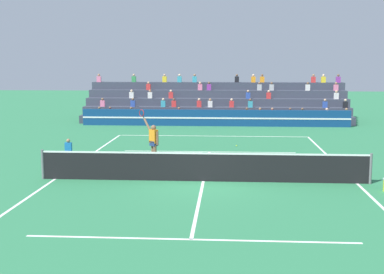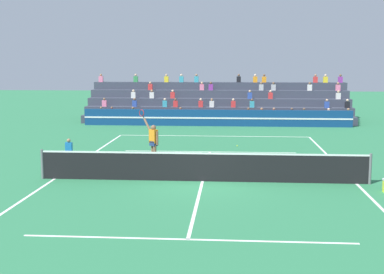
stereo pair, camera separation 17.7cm
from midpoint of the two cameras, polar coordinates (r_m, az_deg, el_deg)
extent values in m
plane|color=#2D7A4C|center=(19.49, 1.39, -4.75)|extent=(120.00, 120.00, 0.00)
cube|color=white|center=(31.20, 2.51, 0.10)|extent=(11.00, 0.10, 0.01)
cube|color=white|center=(20.51, -14.19, -4.34)|extent=(0.10, 23.80, 0.01)
cube|color=white|center=(19.99, 17.40, -4.78)|extent=(0.10, 23.80, 0.01)
cube|color=white|center=(13.31, -0.05, -10.86)|extent=(8.25, 0.10, 0.01)
cube|color=white|center=(25.79, 2.12, -1.58)|extent=(8.25, 0.10, 0.01)
cube|color=white|center=(19.49, 1.39, -4.74)|extent=(0.10, 12.85, 0.01)
cylinder|color=slate|center=(20.55, -15.44, -2.81)|extent=(0.10, 0.10, 1.10)
cylinder|color=slate|center=(19.99, 18.72, -3.25)|extent=(0.10, 0.10, 1.10)
cube|color=black|center=(19.38, 1.39, -3.31)|extent=(11.90, 0.02, 1.00)
cube|color=white|center=(19.29, 1.40, -1.76)|extent=(11.90, 0.04, 0.06)
cube|color=navy|center=(35.99, 2.76, 2.04)|extent=(18.00, 0.24, 1.10)
cube|color=white|center=(35.86, 2.75, 2.02)|extent=(18.00, 0.02, 0.10)
cube|color=#383D4C|center=(37.28, 2.81, 1.83)|extent=(19.08, 0.95, 0.55)
cube|color=#2D4CA5|center=(37.29, 10.73, 2.46)|extent=(0.32, 0.22, 0.44)
sphere|color=brown|center=(37.26, 10.74, 2.95)|extent=(0.18, 0.18, 0.18)
cube|color=yellow|center=(37.07, 6.18, 2.52)|extent=(0.32, 0.22, 0.44)
sphere|color=brown|center=(37.04, 6.19, 3.02)|extent=(0.18, 0.18, 0.18)
cube|color=purple|center=(37.98, -8.41, 2.62)|extent=(0.32, 0.22, 0.44)
sphere|color=brown|center=(37.95, -8.42, 3.10)|extent=(0.18, 0.18, 0.18)
cube|color=teal|center=(37.39, 11.99, 2.44)|extent=(0.32, 0.22, 0.44)
sphere|color=brown|center=(37.36, 12.01, 2.93)|extent=(0.18, 0.18, 0.18)
cube|color=#338C4C|center=(37.68, -6.18, 2.61)|extent=(0.32, 0.22, 0.44)
sphere|color=brown|center=(37.65, -6.19, 3.10)|extent=(0.18, 0.18, 0.18)
cube|color=teal|center=(38.15, -9.52, 2.62)|extent=(0.32, 0.22, 0.44)
sphere|color=brown|center=(38.12, -9.53, 3.09)|extent=(0.18, 0.18, 0.18)
cube|color=orange|center=(37.11, 7.58, 2.51)|extent=(0.32, 0.22, 0.44)
sphere|color=#9E7051|center=(37.08, 7.59, 3.00)|extent=(0.18, 0.18, 0.18)
cube|color=silver|center=(37.64, 14.49, 2.40)|extent=(0.32, 0.22, 0.44)
sphere|color=beige|center=(37.62, 14.51, 2.88)|extent=(0.18, 0.18, 0.18)
cube|color=red|center=(37.21, -1.09, 2.59)|extent=(0.32, 0.22, 0.44)
sphere|color=brown|center=(37.18, -1.09, 3.08)|extent=(0.18, 0.18, 0.18)
cube|color=red|center=(37.17, 8.86, 2.49)|extent=(0.32, 0.22, 0.44)
sphere|color=#9E7051|center=(37.14, 8.87, 2.98)|extent=(0.18, 0.18, 0.18)
cube|color=#338C4C|center=(37.90, 16.44, 2.36)|extent=(0.32, 0.22, 0.44)
sphere|color=#9E7051|center=(37.87, 16.46, 2.84)|extent=(0.18, 0.18, 0.18)
cube|color=#383D4C|center=(38.20, 2.85, 2.39)|extent=(19.08, 0.95, 1.10)
cube|color=teal|center=(38.24, -2.78, 3.56)|extent=(0.32, 0.22, 0.44)
sphere|color=beige|center=(38.22, -2.78, 4.04)|extent=(0.18, 0.18, 0.18)
cube|color=black|center=(38.80, 16.36, 3.31)|extent=(0.32, 0.22, 0.44)
sphere|color=beige|center=(38.78, 16.37, 3.78)|extent=(0.18, 0.18, 0.18)
cube|color=silver|center=(37.97, 2.26, 3.53)|extent=(0.32, 0.22, 0.44)
sphere|color=#9E7051|center=(37.95, 2.26, 4.01)|extent=(0.18, 0.18, 0.18)
cube|color=teal|center=(37.98, 6.55, 3.48)|extent=(0.32, 0.22, 0.44)
sphere|color=brown|center=(37.95, 6.56, 3.96)|extent=(0.18, 0.18, 0.18)
cube|color=pink|center=(39.02, -9.19, 3.55)|extent=(0.32, 0.22, 0.44)
sphere|color=brown|center=(39.00, -9.20, 4.02)|extent=(0.18, 0.18, 0.18)
cube|color=red|center=(38.01, 1.07, 3.54)|extent=(0.32, 0.22, 0.44)
sphere|color=beige|center=(37.98, 1.08, 4.02)|extent=(0.18, 0.18, 0.18)
cube|color=red|center=(37.95, 4.56, 3.51)|extent=(0.32, 0.22, 0.44)
sphere|color=beige|center=(37.93, 4.57, 3.99)|extent=(0.18, 0.18, 0.18)
cube|color=#2D4CA5|center=(38.57, -6.01, 3.56)|extent=(0.32, 0.22, 0.44)
sphere|color=brown|center=(38.55, -6.02, 4.04)|extent=(0.18, 0.18, 0.18)
cube|color=#2D4CA5|center=(38.53, 14.31, 3.35)|extent=(0.32, 0.22, 0.44)
sphere|color=tan|center=(38.51, 14.33, 3.83)|extent=(0.18, 0.18, 0.18)
cube|color=red|center=(38.15, -1.63, 3.55)|extent=(0.32, 0.22, 0.44)
sphere|color=brown|center=(38.13, -1.63, 4.03)|extent=(0.18, 0.18, 0.18)
cube|color=#383D4C|center=(39.12, 2.89, 2.93)|extent=(19.08, 0.95, 1.65)
cube|color=silver|center=(39.60, 15.46, 4.23)|extent=(0.32, 0.22, 0.44)
sphere|color=tan|center=(39.58, 15.48, 4.69)|extent=(0.18, 0.18, 0.18)
cube|color=red|center=(38.96, 8.50, 4.37)|extent=(0.32, 0.22, 0.44)
sphere|color=beige|center=(38.94, 8.51, 4.84)|extent=(0.18, 0.18, 0.18)
cube|color=#2D4CA5|center=(38.88, 6.31, 4.40)|extent=(0.32, 0.22, 0.44)
sphere|color=tan|center=(38.86, 6.32, 4.88)|extent=(0.18, 0.18, 0.18)
cube|color=silver|center=(39.28, -4.17, 4.47)|extent=(0.32, 0.22, 0.44)
sphere|color=#9E7051|center=(39.27, -4.18, 4.94)|extent=(0.18, 0.18, 0.18)
cube|color=silver|center=(39.51, -6.14, 4.47)|extent=(0.32, 0.22, 0.44)
sphere|color=beige|center=(39.49, -6.15, 4.93)|extent=(0.18, 0.18, 0.18)
cube|color=red|center=(39.09, -1.95, 4.47)|extent=(0.32, 0.22, 0.44)
sphere|color=beige|center=(39.07, -1.95, 4.94)|extent=(0.18, 0.18, 0.18)
cube|color=#383D4C|center=(40.04, 2.93, 3.44)|extent=(19.08, 0.95, 2.20)
cube|color=pink|center=(39.83, 1.19, 5.33)|extent=(0.32, 0.22, 0.44)
sphere|color=tan|center=(39.82, 1.19, 5.79)|extent=(0.18, 0.18, 0.18)
cube|color=purple|center=(39.80, 2.15, 5.32)|extent=(0.32, 0.22, 0.44)
sphere|color=brown|center=(39.79, 2.15, 5.79)|extent=(0.18, 0.18, 0.18)
cube|color=pink|center=(40.53, 15.43, 5.09)|extent=(0.32, 0.22, 0.44)
sphere|color=#9E7051|center=(40.51, 15.45, 5.54)|extent=(0.18, 0.18, 0.18)
cube|color=silver|center=(40.19, 12.56, 5.16)|extent=(0.32, 0.22, 0.44)
sphere|color=brown|center=(40.17, 12.58, 5.62)|extent=(0.18, 0.18, 0.18)
cube|color=#B2B2B7|center=(39.90, 8.81, 5.24)|extent=(0.32, 0.22, 0.44)
sphere|color=brown|center=(39.88, 8.82, 5.70)|extent=(0.18, 0.18, 0.18)
cube|color=red|center=(40.23, -4.34, 5.34)|extent=(0.32, 0.22, 0.44)
sphere|color=tan|center=(40.22, -4.35, 5.79)|extent=(0.18, 0.18, 0.18)
cube|color=#B2B2B7|center=(39.84, 7.52, 5.26)|extent=(0.32, 0.22, 0.44)
sphere|color=brown|center=(39.82, 7.53, 5.72)|extent=(0.18, 0.18, 0.18)
cube|color=#383D4C|center=(40.97, 2.96, 3.93)|extent=(19.08, 0.95, 2.75)
cube|color=#338C4C|center=(41.35, -5.90, 6.15)|extent=(0.32, 0.22, 0.44)
sphere|color=tan|center=(41.34, -5.90, 6.60)|extent=(0.18, 0.18, 0.18)
cube|color=orange|center=(40.78, 7.82, 6.09)|extent=(0.32, 0.22, 0.44)
sphere|color=brown|center=(40.77, 7.83, 6.54)|extent=(0.18, 0.18, 0.18)
cube|color=red|center=(41.18, 13.14, 5.98)|extent=(0.32, 0.22, 0.44)
sphere|color=#9E7051|center=(41.17, 13.16, 6.42)|extent=(0.18, 0.18, 0.18)
cube|color=yellow|center=(41.30, 14.17, 5.95)|extent=(0.32, 0.22, 0.44)
sphere|color=beige|center=(41.29, 14.18, 6.39)|extent=(0.18, 0.18, 0.18)
cube|color=purple|center=(41.50, 15.66, 5.91)|extent=(0.32, 0.22, 0.44)
sphere|color=brown|center=(41.49, 15.67, 6.35)|extent=(0.18, 0.18, 0.18)
cube|color=black|center=(40.71, 5.13, 6.13)|extent=(0.32, 0.22, 0.44)
sphere|color=brown|center=(40.70, 5.14, 6.58)|extent=(0.18, 0.18, 0.18)
cube|color=teal|center=(40.88, -1.01, 6.17)|extent=(0.32, 0.22, 0.44)
sphere|color=beige|center=(40.87, -1.02, 6.62)|extent=(0.18, 0.18, 0.18)
cube|color=yellow|center=(41.00, -2.62, 6.17)|extent=(0.32, 0.22, 0.44)
sphere|color=tan|center=(40.99, -2.62, 6.62)|extent=(0.18, 0.18, 0.18)
cube|color=pink|center=(41.91, -9.57, 6.11)|extent=(0.32, 0.22, 0.44)
sphere|color=#9E7051|center=(41.91, -9.58, 6.55)|extent=(0.18, 0.18, 0.18)
cube|color=orange|center=(40.74, 6.88, 6.11)|extent=(0.32, 0.22, 0.44)
sphere|color=beige|center=(40.73, 6.89, 6.56)|extent=(0.18, 0.18, 0.18)
cube|color=teal|center=(40.79, 0.60, 6.17)|extent=(0.32, 0.22, 0.44)
sphere|color=#9E7051|center=(40.78, 0.60, 6.62)|extent=(0.18, 0.18, 0.18)
cube|color=black|center=(25.01, -12.78, -1.95)|extent=(0.28, 0.36, 0.12)
cube|color=black|center=(24.99, -12.79, -1.68)|extent=(0.28, 0.24, 0.18)
cube|color=#1966B2|center=(24.94, -12.81, -1.02)|extent=(0.30, 0.18, 0.40)
sphere|color=#9E7051|center=(24.90, -12.83, -0.36)|extent=(0.17, 0.17, 0.17)
cylinder|color=brown|center=(22.28, -3.76, -1.96)|extent=(0.14, 0.14, 0.90)
cylinder|color=brown|center=(22.49, -3.97, -1.86)|extent=(0.14, 0.14, 0.90)
cube|color=navy|center=(22.29, -3.90, -0.68)|extent=(0.37, 0.36, 0.20)
cube|color=orange|center=(22.24, -3.91, 0.08)|extent=(0.40, 0.39, 0.56)
sphere|color=brown|center=(22.20, -3.91, 1.00)|extent=(0.22, 0.22, 0.22)
cube|color=white|center=(22.33, -3.83, -2.99)|extent=(0.26, 0.27, 0.09)
cube|color=white|center=(22.54, -4.04, -2.89)|extent=(0.26, 0.27, 0.09)
cylinder|color=brown|center=(22.07, -3.50, -0.13)|extent=(0.09, 0.09, 0.56)
cylinder|color=brown|center=(22.49, -4.59, 1.34)|extent=(0.39, 0.36, 0.53)
cylinder|color=black|center=(22.64, -4.99, 2.19)|extent=(0.14, 0.13, 0.19)
torus|color=#B21E1E|center=(22.71, -5.17, 2.56)|extent=(0.34, 0.31, 0.43)
sphere|color=#C6DB33|center=(27.50, 5.03, -0.93)|extent=(0.07, 0.07, 0.07)
camera|label=1|loc=(0.09, -89.78, 0.03)|focal=50.00mm
camera|label=2|loc=(0.09, 90.22, -0.03)|focal=50.00mm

